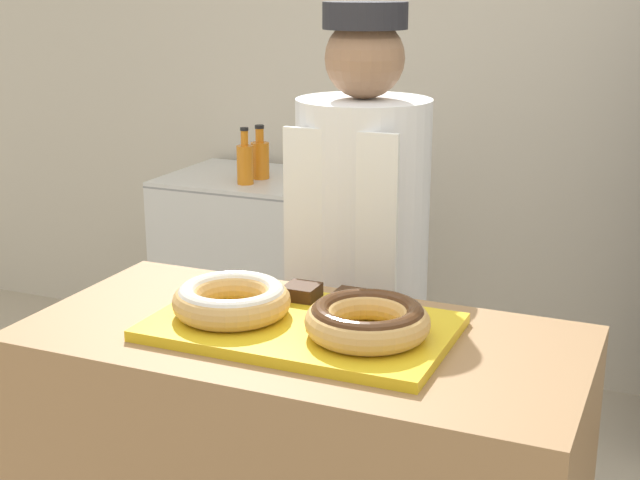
% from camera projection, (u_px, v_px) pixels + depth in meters
% --- Properties ---
extents(wall_back, '(8.00, 0.06, 2.70)m').
position_uv_depth(wall_back, '(513.00, 69.00, 3.69)').
color(wall_back, beige).
rests_on(wall_back, ground_plane).
extents(serving_tray, '(0.64, 0.39, 0.02)m').
position_uv_depth(serving_tray, '(302.00, 327.00, 1.91)').
color(serving_tray, yellow).
rests_on(serving_tray, display_counter).
extents(donut_light_glaze, '(0.26, 0.26, 0.07)m').
position_uv_depth(donut_light_glaze, '(232.00, 298.00, 1.94)').
color(donut_light_glaze, tan).
rests_on(donut_light_glaze, serving_tray).
extents(donut_chocolate_glaze, '(0.26, 0.26, 0.07)m').
position_uv_depth(donut_chocolate_glaze, '(367.00, 319.00, 1.82)').
color(donut_chocolate_glaze, tan).
rests_on(donut_chocolate_glaze, serving_tray).
extents(brownie_back_left, '(0.08, 0.08, 0.03)m').
position_uv_depth(brownie_back_left, '(302.00, 292.00, 2.04)').
color(brownie_back_left, '#382111').
rests_on(brownie_back_left, serving_tray).
extents(brownie_back_right, '(0.08, 0.08, 0.03)m').
position_uv_depth(brownie_back_right, '(351.00, 299.00, 2.00)').
color(brownie_back_right, '#382111').
rests_on(brownie_back_right, serving_tray).
extents(baker_person, '(0.37, 0.37, 1.65)m').
position_uv_depth(baker_person, '(361.00, 284.00, 2.54)').
color(baker_person, '#4C4C51').
rests_on(baker_person, ground_plane).
extents(chest_freezer, '(0.90, 0.59, 0.88)m').
position_uv_depth(chest_freezer, '(270.00, 273.00, 3.99)').
color(chest_freezer, silver).
rests_on(chest_freezer, ground_plane).
extents(bottle_orange, '(0.07, 0.07, 0.24)m').
position_uv_depth(bottle_orange, '(245.00, 162.00, 3.72)').
color(bottle_orange, orange).
rests_on(bottle_orange, chest_freezer).
extents(bottle_orange_b, '(0.08, 0.08, 0.23)m').
position_uv_depth(bottle_orange_b, '(260.00, 158.00, 3.83)').
color(bottle_orange_b, orange).
rests_on(bottle_orange_b, chest_freezer).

